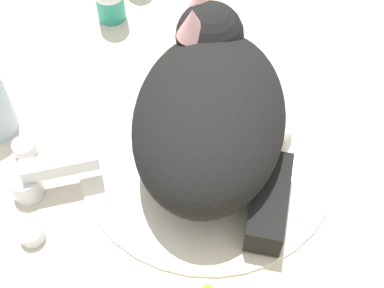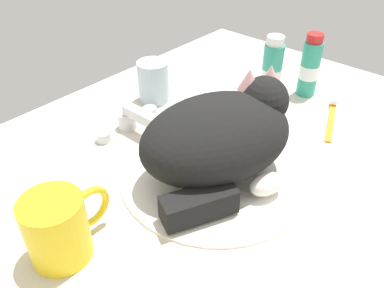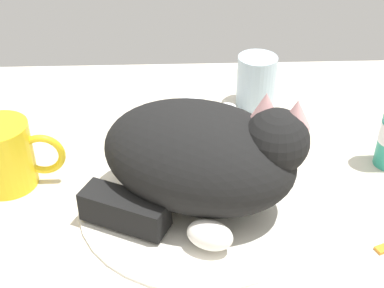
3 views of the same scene
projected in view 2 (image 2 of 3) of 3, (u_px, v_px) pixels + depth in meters
ground_plane at (214, 182)px, 67.57cm from camera, size 110.00×82.50×3.00cm
sink_basin at (215, 173)px, 66.44cm from camera, size 31.22×31.22×0.85cm
faucet at (132, 120)px, 76.07cm from camera, size 14.63×10.44×5.33cm
cat at (222, 136)px, 62.39cm from camera, size 29.74×25.07×15.46cm
coffee_mug at (59, 228)px, 51.03cm from camera, size 12.36×8.03×9.39cm
rinse_cup at (153, 82)px, 84.41cm from camera, size 6.55×6.55×8.73cm
toothpaste_bottle at (272, 70)px, 83.89cm from camera, size 4.26×4.26×13.91cm
mouthwash_bottle at (310, 67)px, 85.49cm from camera, size 4.14×4.14×13.72cm
toothbrush at (332, 117)px, 80.38cm from camera, size 14.95×6.97×1.60cm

